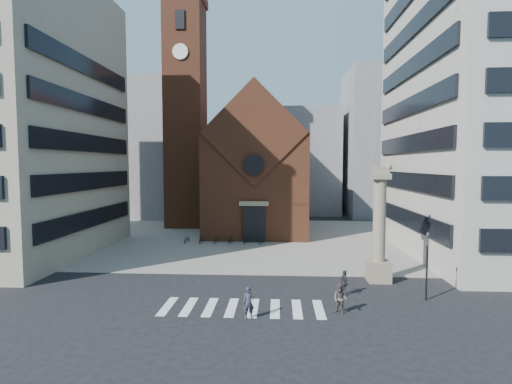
% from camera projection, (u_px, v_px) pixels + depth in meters
% --- Properties ---
extents(ground, '(120.00, 120.00, 0.00)m').
position_uv_depth(ground, '(238.00, 292.00, 26.85)').
color(ground, black).
rests_on(ground, ground).
extents(piazza, '(46.00, 30.00, 0.05)m').
position_uv_depth(piazza, '(255.00, 239.00, 45.77)').
color(piazza, gray).
rests_on(piazza, ground).
extents(zebra_crossing, '(10.20, 3.20, 0.01)m').
position_uv_depth(zebra_crossing, '(242.00, 308.00, 23.83)').
color(zebra_crossing, white).
rests_on(zebra_crossing, ground).
extents(church, '(12.00, 16.65, 18.00)m').
position_uv_depth(church, '(258.00, 169.00, 51.23)').
color(church, brown).
rests_on(church, ground).
extents(campanile, '(5.50, 5.50, 31.20)m').
position_uv_depth(campanile, '(186.00, 111.00, 54.21)').
color(campanile, brown).
rests_on(campanile, ground).
extents(bg_block_left, '(16.00, 14.00, 22.00)m').
position_uv_depth(bg_block_left, '(144.00, 150.00, 67.06)').
color(bg_block_left, gray).
rests_on(bg_block_left, ground).
extents(bg_block_mid, '(14.00, 12.00, 18.00)m').
position_uv_depth(bg_block_mid, '(298.00, 162.00, 70.70)').
color(bg_block_mid, gray).
rests_on(bg_block_mid, ground).
extents(bg_block_right, '(16.00, 14.00, 24.00)m').
position_uv_depth(bg_block_right, '(395.00, 144.00, 66.59)').
color(bg_block_right, gray).
rests_on(bg_block_right, ground).
extents(lion_column, '(1.63, 1.60, 8.68)m').
position_uv_depth(lion_column, '(379.00, 235.00, 29.03)').
color(lion_column, gray).
rests_on(lion_column, ground).
extents(traffic_light, '(0.13, 0.16, 4.30)m').
position_uv_depth(traffic_light, '(427.00, 264.00, 25.01)').
color(traffic_light, black).
rests_on(traffic_light, ground).
extents(pedestrian_0, '(0.71, 0.52, 1.77)m').
position_uv_depth(pedestrian_0, '(249.00, 303.00, 22.11)').
color(pedestrian_0, '#322C3D').
rests_on(pedestrian_0, ground).
extents(pedestrian_1, '(1.07, 1.02, 1.73)m').
position_uv_depth(pedestrian_1, '(340.00, 299.00, 22.84)').
color(pedestrian_1, '#564745').
rests_on(pedestrian_1, ground).
extents(pedestrian_2, '(0.60, 1.03, 1.65)m').
position_uv_depth(pedestrian_2, '(344.00, 283.00, 26.11)').
color(pedestrian_2, '#2B2D34').
rests_on(pedestrian_2, ground).
extents(scooter_0, '(0.78, 1.63, 0.82)m').
position_uv_depth(scooter_0, '(187.00, 239.00, 43.15)').
color(scooter_0, black).
rests_on(scooter_0, piazza).
extents(scooter_1, '(0.66, 1.57, 0.91)m').
position_uv_depth(scooter_1, '(201.00, 239.00, 43.05)').
color(scooter_1, black).
rests_on(scooter_1, piazza).
extents(scooter_2, '(0.78, 1.63, 0.82)m').
position_uv_depth(scooter_2, '(216.00, 240.00, 42.96)').
color(scooter_2, black).
rests_on(scooter_2, piazza).
extents(scooter_3, '(0.66, 1.57, 0.91)m').
position_uv_depth(scooter_3, '(231.00, 239.00, 42.87)').
color(scooter_3, black).
rests_on(scooter_3, piazza).
extents(scooter_4, '(0.78, 1.63, 0.82)m').
position_uv_depth(scooter_4, '(246.00, 240.00, 42.78)').
color(scooter_4, black).
rests_on(scooter_4, piazza).
extents(scooter_5, '(0.66, 1.57, 0.91)m').
position_uv_depth(scooter_5, '(260.00, 240.00, 42.69)').
color(scooter_5, black).
rests_on(scooter_5, piazza).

